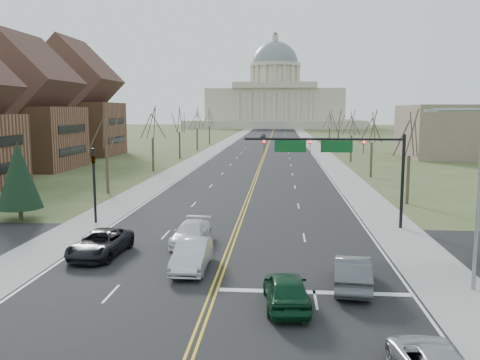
% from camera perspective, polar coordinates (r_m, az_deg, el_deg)
% --- Properties ---
extents(ground, '(600.00, 600.00, 0.00)m').
position_cam_1_polar(ground, '(27.13, -2.62, -11.48)').
color(ground, '#424D26').
rests_on(ground, ground).
extents(road, '(20.00, 380.00, 0.01)m').
position_cam_1_polar(road, '(135.74, 3.19, 4.03)').
color(road, black).
rests_on(road, ground).
extents(cross_road, '(120.00, 14.00, 0.01)m').
position_cam_1_polar(cross_road, '(32.82, -1.31, -8.02)').
color(cross_road, black).
rests_on(cross_road, ground).
extents(sidewalk_left, '(4.00, 380.00, 0.03)m').
position_cam_1_polar(sidewalk_left, '(136.55, -1.86, 4.06)').
color(sidewalk_left, gray).
rests_on(sidewalk_left, ground).
extents(sidewalk_right, '(4.00, 380.00, 0.03)m').
position_cam_1_polar(sidewalk_right, '(135.98, 8.26, 3.97)').
color(sidewalk_right, gray).
rests_on(sidewalk_right, ground).
extents(center_line, '(0.42, 380.00, 0.01)m').
position_cam_1_polar(center_line, '(135.74, 3.19, 4.03)').
color(center_line, gold).
rests_on(center_line, road).
extents(edge_line_left, '(0.15, 380.00, 0.01)m').
position_cam_1_polar(edge_line_left, '(136.32, -0.94, 4.06)').
color(edge_line_left, silver).
rests_on(edge_line_left, road).
extents(edge_line_right, '(0.15, 380.00, 0.01)m').
position_cam_1_polar(edge_line_right, '(135.86, 7.33, 3.99)').
color(edge_line_right, silver).
rests_on(edge_line_right, road).
extents(stop_bar, '(9.50, 0.50, 0.01)m').
position_cam_1_polar(stop_bar, '(26.05, 8.33, -12.36)').
color(stop_bar, silver).
rests_on(stop_bar, road).
extents(capitol, '(90.00, 60.00, 50.00)m').
position_cam_1_polar(capitol, '(275.38, 3.93, 8.90)').
color(capitol, '#B6B098').
rests_on(capitol, ground).
extents(signal_mast, '(12.12, 0.44, 7.20)m').
position_cam_1_polar(signal_mast, '(39.26, 10.70, 3.01)').
color(signal_mast, black).
rests_on(signal_mast, ground).
extents(signal_left, '(0.32, 0.36, 6.00)m').
position_cam_1_polar(signal_left, '(41.93, -16.07, 0.32)').
color(signal_left, black).
rests_on(signal_left, ground).
extents(street_light, '(2.90, 0.25, 9.07)m').
position_cam_1_polar(street_light, '(27.37, 24.80, -0.76)').
color(street_light, gray).
rests_on(street_light, ground).
extents(tree_r_0, '(3.74, 3.74, 8.50)m').
position_cam_1_polar(tree_r_0, '(50.96, 18.53, 4.70)').
color(tree_r_0, '#3A3022').
rests_on(tree_r_0, ground).
extents(tree_l_0, '(3.96, 3.96, 9.00)m').
position_cam_1_polar(tree_l_0, '(56.63, -14.84, 5.52)').
color(tree_l_0, '#3A3022').
rests_on(tree_l_0, ground).
extents(tree_r_1, '(3.74, 3.74, 8.50)m').
position_cam_1_polar(tree_r_1, '(70.52, 14.64, 5.61)').
color(tree_r_1, '#3A3022').
rests_on(tree_r_1, ground).
extents(tree_l_1, '(3.96, 3.96, 9.00)m').
position_cam_1_polar(tree_l_1, '(75.79, -9.82, 6.18)').
color(tree_l_1, '#3A3022').
rests_on(tree_l_1, ground).
extents(tree_r_2, '(3.74, 3.74, 8.50)m').
position_cam_1_polar(tree_r_2, '(90.27, 12.43, 6.11)').
color(tree_r_2, '#3A3022').
rests_on(tree_r_2, ground).
extents(tree_l_2, '(3.96, 3.96, 9.00)m').
position_cam_1_polar(tree_l_2, '(95.29, -6.83, 6.55)').
color(tree_l_2, '#3A3022').
rests_on(tree_l_2, ground).
extents(tree_r_3, '(3.74, 3.74, 8.50)m').
position_cam_1_polar(tree_r_3, '(110.11, 11.02, 6.43)').
color(tree_r_3, '#3A3022').
rests_on(tree_r_3, ground).
extents(tree_l_3, '(3.96, 3.96, 9.00)m').
position_cam_1_polar(tree_l_3, '(114.96, -4.86, 6.79)').
color(tree_l_3, '#3A3022').
rests_on(tree_l_3, ground).
extents(tree_r_4, '(3.74, 3.74, 8.50)m').
position_cam_1_polar(tree_r_4, '(130.00, 10.04, 6.64)').
color(tree_r_4, '#3A3022').
rests_on(tree_r_4, ground).
extents(tree_l_4, '(3.96, 3.96, 9.00)m').
position_cam_1_polar(tree_l_4, '(134.73, -3.46, 6.95)').
color(tree_l_4, '#3A3022').
rests_on(tree_l_4, ground).
extents(conifer_l, '(3.64, 3.64, 6.50)m').
position_cam_1_polar(conifer_l, '(45.07, -23.61, 0.51)').
color(conifer_l, '#3A3022').
rests_on(conifer_l, ground).
extents(bldg_left_mid, '(15.10, 14.28, 20.75)m').
position_cam_1_polar(bldg_left_mid, '(85.00, -23.11, 6.92)').
color(bldg_left_mid, brown).
rests_on(bldg_left_mid, ground).
extents(bldg_left_far, '(17.10, 14.28, 23.25)m').
position_cam_1_polar(bldg_left_far, '(107.62, -18.14, 7.75)').
color(bldg_left_far, brown).
rests_on(bldg_left_far, ground).
extents(bldg_right_mass, '(25.00, 20.00, 10.00)m').
position_cam_1_polar(bldg_right_mass, '(107.93, 24.57, 5.02)').
color(bldg_right_mass, '#736352').
rests_on(bldg_right_mass, ground).
extents(car_nb_inner_lead, '(2.38, 5.01, 1.65)m').
position_cam_1_polar(car_nb_inner_lead, '(23.86, 5.22, -12.13)').
color(car_nb_inner_lead, '#0C351D').
rests_on(car_nb_inner_lead, road).
extents(car_nb_outer_lead, '(2.29, 5.25, 1.68)m').
position_cam_1_polar(car_nb_outer_lead, '(26.73, 12.48, -10.04)').
color(car_nb_outer_lead, '#4B4E53').
rests_on(car_nb_outer_lead, road).
extents(car_sb_inner_lead, '(1.80, 5.09, 1.67)m').
position_cam_1_polar(car_sb_inner_lead, '(29.15, -5.41, -8.38)').
color(car_sb_inner_lead, '#B4B8BD').
rests_on(car_sb_inner_lead, road).
extents(car_sb_outer_lead, '(3.01, 5.84, 1.58)m').
position_cam_1_polar(car_sb_outer_lead, '(32.81, -15.42, -6.88)').
color(car_sb_outer_lead, black).
rests_on(car_sb_outer_lead, road).
extents(car_sb_inner_second, '(2.39, 5.23, 1.48)m').
position_cam_1_polar(car_sb_inner_second, '(34.58, -5.52, -5.95)').
color(car_sb_inner_second, white).
rests_on(car_sb_inner_second, road).
extents(car_far_nb, '(2.51, 5.03, 1.37)m').
position_cam_1_polar(car_far_nb, '(115.94, 4.77, 3.71)').
color(car_far_nb, black).
rests_on(car_far_nb, road).
extents(car_far_sb, '(1.85, 4.30, 1.45)m').
position_cam_1_polar(car_far_sb, '(165.30, 2.60, 4.97)').
color(car_far_sb, '#47484E').
rests_on(car_far_sb, road).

